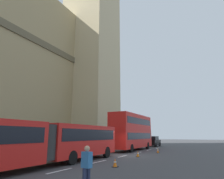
% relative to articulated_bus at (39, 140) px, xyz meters
% --- Properties ---
extents(ground_plane, '(160.00, 160.00, 0.00)m').
position_rel_articulated_bus_xyz_m(ground_plane, '(9.95, -1.99, -1.75)').
color(ground_plane, '#424244').
extents(lane_centre_marking, '(29.80, 0.16, 0.01)m').
position_rel_articulated_bus_xyz_m(lane_centre_marking, '(9.12, -1.99, -1.74)').
color(lane_centre_marking, silver).
rests_on(lane_centre_marking, ground_plane).
extents(articulated_bus, '(17.74, 2.54, 2.90)m').
position_rel_articulated_bus_xyz_m(articulated_bus, '(0.00, 0.00, 0.00)').
color(articulated_bus, red).
rests_on(articulated_bus, ground_plane).
extents(double_decker_bus, '(10.56, 2.54, 4.90)m').
position_rel_articulated_bus_xyz_m(double_decker_bus, '(17.06, 0.00, 0.96)').
color(double_decker_bus, red).
rests_on(double_decker_bus, ground_plane).
extents(sedan_lead, '(4.40, 1.86, 1.85)m').
position_rel_articulated_bus_xyz_m(sedan_lead, '(27.74, -0.01, -0.83)').
color(sedan_lead, black).
rests_on(sedan_lead, ground_plane).
extents(traffic_cone_west, '(0.36, 0.36, 0.58)m').
position_rel_articulated_bus_xyz_m(traffic_cone_west, '(2.68, -4.32, -1.46)').
color(traffic_cone_west, black).
rests_on(traffic_cone_west, ground_plane).
extents(traffic_cone_middle, '(0.36, 0.36, 0.58)m').
position_rel_articulated_bus_xyz_m(traffic_cone_middle, '(9.33, -3.55, -1.46)').
color(traffic_cone_middle, black).
rests_on(traffic_cone_middle, ground_plane).
extents(traffic_cone_east, '(0.36, 0.36, 0.58)m').
position_rel_articulated_bus_xyz_m(traffic_cone_east, '(14.61, -4.19, -1.46)').
color(traffic_cone_east, black).
rests_on(traffic_cone_east, ground_plane).
extents(pedestrian_near_cones, '(0.36, 0.44, 1.69)m').
position_rel_articulated_bus_xyz_m(pedestrian_near_cones, '(-3.07, -5.92, -0.83)').
color(pedestrian_near_cones, '#262D4C').
rests_on(pedestrian_near_cones, ground_plane).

